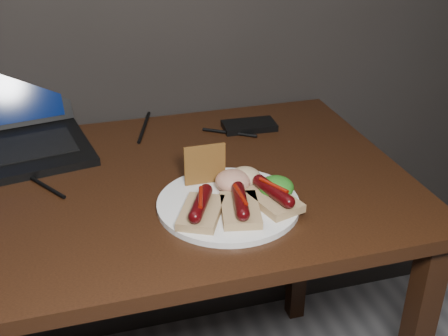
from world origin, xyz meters
The scene contains 11 objects.
desk centered at (0.00, 1.38, 0.66)m, with size 1.40×0.70×0.75m.
hard_drive centered at (0.44, 1.59, 0.76)m, with size 0.13×0.07×0.02m, color black.
desk_cables centered at (0.00, 1.54, 0.75)m, with size 0.91×0.43×0.01m.
plate centered at (0.29, 1.25, 0.76)m, with size 0.28×0.28×0.01m, color white.
bread_sausage_left centered at (0.22, 1.21, 0.78)m, with size 0.11×0.13×0.04m.
bread_sausage_center centered at (0.30, 1.20, 0.78)m, with size 0.09×0.13×0.04m.
bread_sausage_right centered at (0.37, 1.21, 0.78)m, with size 0.10×0.13×0.04m.
crispbread centered at (0.26, 1.33, 0.80)m, with size 0.09×0.01×0.09m, color #8F5C27.
salad_greens centered at (0.38, 1.24, 0.78)m, with size 0.07×0.07×0.04m, color #105111.
salsa_mound centered at (0.31, 1.29, 0.78)m, with size 0.07×0.07×0.04m, color maroon.
coleslaw_mound centered at (0.34, 1.30, 0.78)m, with size 0.06×0.06×0.04m, color beige.
Camera 1 is at (0.02, 0.35, 1.33)m, focal length 45.00 mm.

